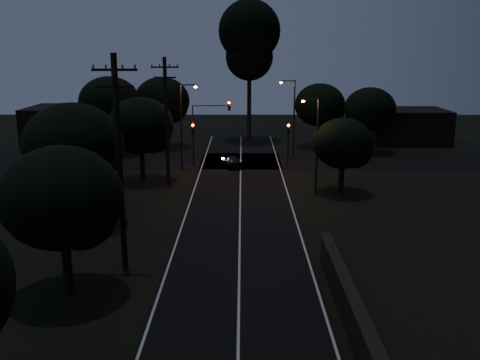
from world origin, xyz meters
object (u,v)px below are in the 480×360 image
object	(u,v)px
streetlight_c	(315,138)
car	(232,161)
utility_pole_far	(166,120)
streetlight_b	(292,113)
signal_left	(193,136)
streetlight_a	(183,121)
signal_right	(288,137)
tall_pine	(249,39)
utility_pole_mid	(119,161)
signal_mast	(210,121)

from	to	relation	value
streetlight_c	car	world-z (taller)	streetlight_c
utility_pole_far	streetlight_b	world-z (taller)	utility_pole_far
utility_pole_far	streetlight_c	distance (m)	12.05
signal_left	streetlight_a	world-z (taller)	streetlight_a
streetlight_a	streetlight_b	bearing A→B (deg)	29.48
signal_right	car	xyz separation A→B (m)	(-5.40, -0.84, -2.27)
tall_pine	utility_pole_mid	bearing A→B (deg)	-99.93
streetlight_c	signal_right	bearing A→B (deg)	97.02
utility_pole_far	car	size ratio (longest dim) A/B	3.18
utility_pole_far	streetlight_a	size ratio (longest dim) A/B	1.31
signal_left	car	distance (m)	4.51
car	signal_right	bearing A→B (deg)	174.33
tall_pine	streetlight_b	bearing A→B (deg)	-68.62
streetlight_c	utility_pole_far	bearing A→B (deg)	170.40
utility_pole_far	signal_mast	size ratio (longest dim) A/B	1.68
signal_left	streetlight_b	distance (m)	10.84
tall_pine	streetlight_c	world-z (taller)	tall_pine
signal_right	car	world-z (taller)	signal_right
signal_mast	car	world-z (taller)	signal_mast
utility_pole_mid	streetlight_b	bearing A→B (deg)	68.70
tall_pine	streetlight_a	distance (m)	19.62
utility_pole_mid	utility_pole_far	size ratio (longest dim) A/B	1.05
utility_pole_mid	streetlight_a	xyz separation A→B (m)	(0.69, 23.00, -1.10)
signal_left	streetlight_a	distance (m)	2.77
signal_right	tall_pine	bearing A→B (deg)	103.49
signal_left	streetlight_c	bearing A→B (deg)	-43.76
utility_pole_far	streetlight_b	xyz separation A→B (m)	(11.31, 12.00, -0.85)
signal_mast	streetlight_b	bearing A→B (deg)	25.99
tall_pine	streetlight_a	bearing A→B (deg)	-110.36
utility_pole_mid	streetlight_b	xyz separation A→B (m)	(11.31, 29.00, -1.10)
tall_pine	signal_mast	xyz separation A→B (m)	(-3.91, -15.01, -7.79)
signal_right	utility_pole_far	bearing A→B (deg)	-143.00
streetlight_a	utility_pole_mid	bearing A→B (deg)	-91.73
streetlight_b	tall_pine	bearing A→B (deg)	111.38
signal_mast	car	xyz separation A→B (m)	(2.12, -0.84, -3.78)
utility_pole_far	streetlight_c	world-z (taller)	utility_pole_far
utility_pole_mid	streetlight_a	distance (m)	23.04
utility_pole_far	signal_right	world-z (taller)	utility_pole_far
signal_right	car	bearing A→B (deg)	-171.20
signal_left	streetlight_c	size ratio (longest dim) A/B	0.55
utility_pole_far	signal_right	distance (m)	13.53
streetlight_a	streetlight_c	distance (m)	13.72
signal_left	signal_right	distance (m)	9.20
signal_right	streetlight_c	xyz separation A→B (m)	(1.23, -9.99, 1.51)
signal_right	streetlight_b	distance (m)	4.45
car	signal_left	bearing A→B (deg)	-26.87
utility_pole_far	signal_left	size ratio (longest dim) A/B	2.56
utility_pole_far	tall_pine	distance (m)	24.94
utility_pole_mid	streetlight_a	world-z (taller)	utility_pole_mid
utility_pole_far	signal_right	bearing A→B (deg)	37.00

